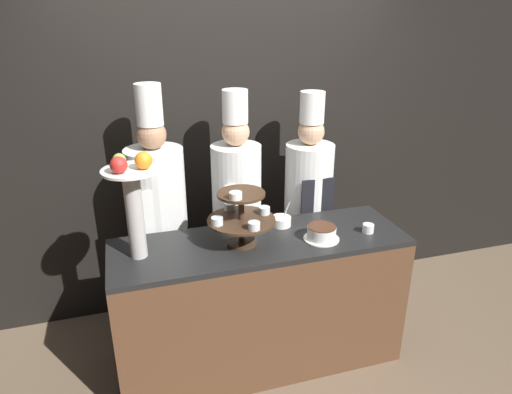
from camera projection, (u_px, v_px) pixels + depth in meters
name	position (u px, v px, depth m)	size (l,w,h in m)	color
ground_plane	(274.00, 389.00, 2.92)	(14.00, 14.00, 0.00)	brown
wall_back	(226.00, 132.00, 3.44)	(10.00, 0.06, 2.80)	black
buffet_counter	(260.00, 303.00, 3.01)	(1.85, 0.58, 0.93)	brown
tiered_stand	(241.00, 215.00, 2.71)	(0.41, 0.41, 0.38)	#3D2819
fruit_pedestal	(133.00, 196.00, 2.50)	(0.31, 0.31, 0.63)	#B2ADA8
cake_round	(322.00, 233.00, 2.82)	(0.22, 0.22, 0.09)	white
cup_white	(368.00, 228.00, 2.92)	(0.07, 0.07, 0.06)	white
serving_bowl_far	(281.00, 221.00, 3.01)	(0.13, 0.13, 0.16)	white
chef_left	(158.00, 211.00, 3.11)	(0.39, 0.39, 1.84)	#38332D
chef_center_left	(237.00, 203.00, 3.26)	(0.35, 0.35, 1.77)	black
chef_center_right	(308.00, 197.00, 3.42)	(0.35, 0.35, 1.74)	#38332D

